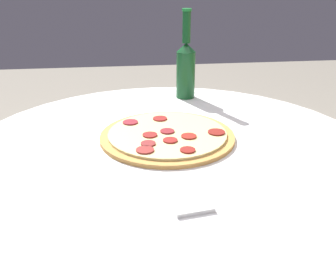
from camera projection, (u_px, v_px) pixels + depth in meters
The scene contains 4 objects.
table at pixel (169, 211), 0.98m from camera, with size 1.01×1.01×0.71m.
pizza at pixel (168, 135), 0.94m from camera, with size 0.34×0.34×0.02m.
beer_bottle at pixel (186, 67), 1.22m from camera, with size 0.06×0.06×0.28m.
napkin at pixel (185, 196), 0.69m from camera, with size 0.12×0.09×0.01m.
Camera 1 is at (0.81, -0.11, 1.09)m, focal length 40.00 mm.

